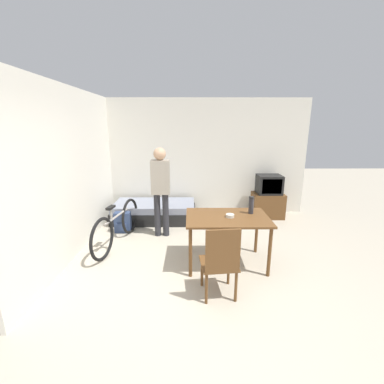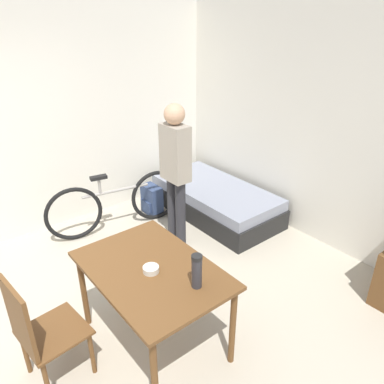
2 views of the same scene
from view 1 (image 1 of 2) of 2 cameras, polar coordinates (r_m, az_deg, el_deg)
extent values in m
plane|color=#B2A893|center=(3.41, 2.95, -23.26)|extent=(20.00, 20.00, 0.00)
cube|color=silver|center=(6.14, 1.27, 7.65)|extent=(5.14, 0.06, 2.70)
cube|color=silver|center=(4.83, -23.87, 4.53)|extent=(0.06, 4.38, 2.70)
cube|color=black|center=(5.92, -8.27, -4.90)|extent=(1.84, 0.92, 0.27)
cube|color=gray|center=(5.85, -8.34, -3.02)|extent=(1.79, 0.89, 0.14)
cube|color=brown|center=(6.25, 16.43, -2.82)|extent=(0.70, 0.49, 0.57)
cube|color=black|center=(6.13, 16.76, 1.64)|extent=(0.54, 0.45, 0.43)
cube|color=black|center=(5.93, 17.36, 1.17)|extent=(0.44, 0.01, 0.33)
cube|color=brown|center=(3.89, 7.86, -5.64)|extent=(1.23, 0.84, 0.03)
cylinder|color=brown|center=(3.68, -0.36, -13.31)|extent=(0.05, 0.05, 0.74)
cylinder|color=brown|center=(3.84, 16.86, -12.70)|extent=(0.05, 0.05, 0.74)
cylinder|color=brown|center=(4.33, -0.38, -8.83)|extent=(0.05, 0.05, 0.74)
cylinder|color=brown|center=(4.47, 14.16, -8.53)|extent=(0.05, 0.05, 0.74)
cube|color=brown|center=(3.33, 5.92, -15.52)|extent=(0.48, 0.48, 0.02)
cube|color=brown|center=(3.03, 6.88, -12.92)|extent=(0.41, 0.07, 0.53)
cylinder|color=brown|center=(3.63, 8.12, -16.81)|extent=(0.04, 0.04, 0.41)
cylinder|color=brown|center=(3.57, 2.22, -17.29)|extent=(0.04, 0.04, 0.41)
cylinder|color=brown|center=(3.34, 9.72, -19.96)|extent=(0.04, 0.04, 0.41)
cylinder|color=brown|center=(3.27, 3.21, -20.60)|extent=(0.04, 0.04, 0.41)
torus|color=black|center=(5.26, -13.60, -5.20)|extent=(0.18, 0.69, 0.70)
torus|color=black|center=(4.36, -19.33, -9.82)|extent=(0.18, 0.69, 0.70)
cylinder|color=gray|center=(4.74, -16.35, -5.15)|extent=(0.19, 0.84, 0.04)
cylinder|color=gray|center=(4.54, -17.52, -4.75)|extent=(0.04, 0.04, 0.20)
cube|color=black|center=(4.50, -17.64, -3.31)|extent=(0.12, 0.21, 0.04)
cylinder|color=#28282D|center=(5.00, -7.69, -5.04)|extent=(0.12, 0.12, 0.84)
cylinder|color=#28282D|center=(4.98, -5.86, -5.06)|extent=(0.12, 0.12, 0.84)
cube|color=#9E9384|center=(4.80, -7.04, 3.30)|extent=(0.34, 0.20, 0.63)
sphere|color=tan|center=(4.73, -7.20, 8.42)|extent=(0.23, 0.23, 0.23)
cylinder|color=#2D2D33|center=(4.05, 13.02, -2.86)|extent=(0.08, 0.08, 0.27)
cylinder|color=black|center=(4.01, 13.12, -1.23)|extent=(0.08, 0.08, 0.03)
cylinder|color=beige|center=(3.86, 8.44, -5.23)|extent=(0.12, 0.12, 0.05)
cube|color=navy|center=(5.37, -15.13, -6.49)|extent=(0.31, 0.17, 0.41)
cube|color=navy|center=(5.30, -15.36, -7.50)|extent=(0.22, 0.03, 0.14)
camera|label=2|loc=(3.55, 49.27, 17.52)|focal=35.00mm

